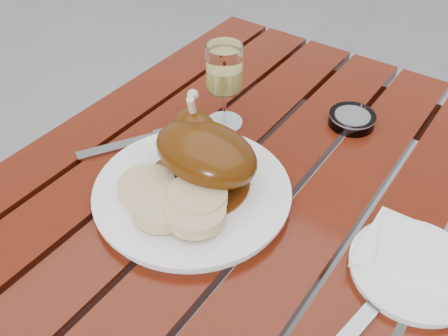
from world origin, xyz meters
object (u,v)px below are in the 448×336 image
Objects in this scene: dinner_plate at (192,193)px; ashtray at (352,119)px; wine_glass at (224,87)px; side_plate at (414,269)px.

ashtray is at bearing 69.20° from dinner_plate.
wine_glass is 0.25m from ashtray.
side_plate is at bearing -51.38° from ashtray.
dinner_plate is 0.22m from wine_glass.
wine_glass reaches higher than side_plate.
wine_glass is at bearing 110.90° from dinner_plate.
dinner_plate is at bearing -170.07° from side_plate.
ashtray reaches higher than dinner_plate.
side_plate is 0.35m from ashtray.
side_plate is at bearing -17.77° from wine_glass.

